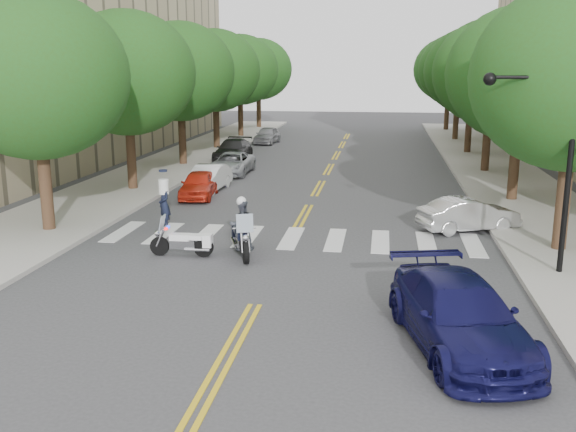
% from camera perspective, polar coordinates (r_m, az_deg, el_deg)
% --- Properties ---
extents(ground, '(140.00, 140.00, 0.00)m').
position_cam_1_polar(ground, '(16.41, -2.94, -7.89)').
color(ground, '#38383A').
rests_on(ground, ground).
extents(sidewalk_left, '(5.00, 60.00, 0.15)m').
position_cam_1_polar(sidewalk_left, '(39.51, -10.25, 4.53)').
color(sidewalk_left, '#9E9991').
rests_on(sidewalk_left, ground).
extents(sidewalk_right, '(5.00, 60.00, 0.15)m').
position_cam_1_polar(sidewalk_right, '(38.01, 18.10, 3.75)').
color(sidewalk_right, '#9E9991').
rests_on(sidewalk_right, ground).
extents(tree_l_0, '(6.40, 6.40, 8.45)m').
position_cam_1_polar(tree_l_0, '(24.12, -21.49, 11.50)').
color(tree_l_0, '#382316').
rests_on(tree_l_0, ground).
extents(tree_l_1, '(6.40, 6.40, 8.45)m').
position_cam_1_polar(tree_l_1, '(31.33, -14.15, 12.20)').
color(tree_l_1, '#382316').
rests_on(tree_l_1, ground).
extents(tree_l_2, '(6.40, 6.40, 8.45)m').
position_cam_1_polar(tree_l_2, '(38.86, -9.59, 12.54)').
color(tree_l_2, '#382316').
rests_on(tree_l_2, ground).
extents(tree_l_3, '(6.40, 6.40, 8.45)m').
position_cam_1_polar(tree_l_3, '(46.54, -6.51, 12.72)').
color(tree_l_3, '#382316').
rests_on(tree_l_3, ground).
extents(tree_l_4, '(6.40, 6.40, 8.45)m').
position_cam_1_polar(tree_l_4, '(54.31, -4.30, 12.83)').
color(tree_l_4, '#382316').
rests_on(tree_l_4, ground).
extents(tree_l_5, '(6.40, 6.40, 8.45)m').
position_cam_1_polar(tree_l_5, '(62.14, -2.65, 12.90)').
color(tree_l_5, '#382316').
rests_on(tree_l_5, ground).
extents(tree_r_0, '(6.40, 6.40, 8.45)m').
position_cam_1_polar(tree_r_0, '(21.77, 24.18, 11.17)').
color(tree_r_0, '#382316').
rests_on(tree_r_0, ground).
extents(tree_r_1, '(6.40, 6.40, 8.45)m').
position_cam_1_polar(tree_r_1, '(29.56, 20.05, 11.77)').
color(tree_r_1, '#382316').
rests_on(tree_r_1, ground).
extents(tree_r_2, '(6.40, 6.40, 8.45)m').
position_cam_1_polar(tree_r_2, '(37.44, 17.64, 12.09)').
color(tree_r_2, '#382316').
rests_on(tree_r_2, ground).
extents(tree_r_3, '(6.40, 6.40, 8.45)m').
position_cam_1_polar(tree_r_3, '(45.36, 16.06, 12.29)').
color(tree_r_3, '#382316').
rests_on(tree_r_3, ground).
extents(tree_r_4, '(6.40, 6.40, 8.45)m').
position_cam_1_polar(tree_r_4, '(53.31, 14.96, 12.42)').
color(tree_r_4, '#382316').
rests_on(tree_r_4, ground).
extents(tree_r_5, '(6.40, 6.40, 8.45)m').
position_cam_1_polar(tree_r_5, '(61.27, 14.14, 12.52)').
color(tree_r_5, '#382316').
rests_on(tree_r_5, ground).
extents(traffic_signal_pole, '(2.82, 0.42, 6.00)m').
position_cam_1_polar(traffic_signal_pole, '(19.20, 22.51, 5.69)').
color(traffic_signal_pole, black).
rests_on(traffic_signal_pole, ground).
extents(motorcycle_police, '(1.10, 2.28, 1.92)m').
position_cam_1_polar(motorcycle_police, '(20.38, -4.14, -1.17)').
color(motorcycle_police, black).
rests_on(motorcycle_police, ground).
extents(motorcycle_parked, '(2.05, 0.49, 1.32)m').
position_cam_1_polar(motorcycle_parked, '(20.54, -8.96, -2.32)').
color(motorcycle_parked, black).
rests_on(motorcycle_parked, ground).
extents(officer_standing, '(0.72, 0.76, 1.76)m').
position_cam_1_polar(officer_standing, '(24.27, -10.93, 1.03)').
color(officer_standing, black).
rests_on(officer_standing, ground).
extents(convertible, '(3.89, 2.68, 1.21)m').
position_cam_1_polar(convertible, '(24.30, 15.78, 0.13)').
color(convertible, '#B8B8BA').
rests_on(convertible, ground).
extents(sedan_blue, '(3.29, 5.51, 1.49)m').
position_cam_1_polar(sedan_blue, '(14.25, 14.97, -8.49)').
color(sedan_blue, '#100F41').
rests_on(sedan_blue, ground).
extents(parked_car_a, '(1.81, 3.72, 1.22)m').
position_cam_1_polar(parked_car_a, '(29.61, -7.94, 2.80)').
color(parked_car_a, red).
rests_on(parked_car_a, ground).
extents(parked_car_b, '(1.59, 3.87, 1.25)m').
position_cam_1_polar(parked_car_b, '(31.09, -7.13, 3.35)').
color(parked_car_b, silver).
rests_on(parked_car_b, ground).
extents(parked_car_c, '(2.00, 4.30, 1.19)m').
position_cam_1_polar(parked_car_c, '(35.87, -5.01, 4.67)').
color(parked_car_c, '#9A9CA1').
rests_on(parked_car_c, ground).
extents(parked_car_d, '(1.95, 4.69, 1.36)m').
position_cam_1_polar(parked_car_d, '(40.93, -4.90, 5.85)').
color(parked_car_d, black).
rests_on(parked_car_d, ground).
extents(parked_car_e, '(1.79, 3.86, 1.28)m').
position_cam_1_polar(parked_car_e, '(50.08, -1.86, 7.19)').
color(parked_car_e, gray).
rests_on(parked_car_e, ground).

